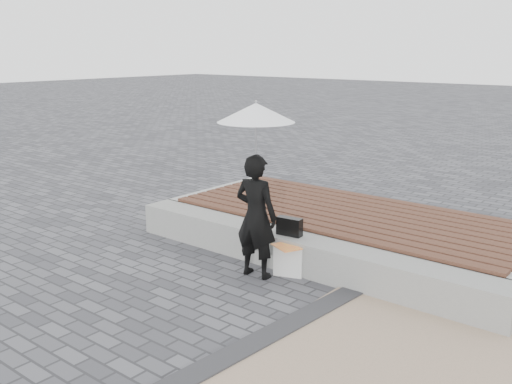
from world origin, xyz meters
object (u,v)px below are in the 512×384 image
(woman, at_px, (256,216))
(parasol, at_px, (256,113))
(seating_ledge, at_px, (298,252))
(handbag, at_px, (289,226))
(canvas_tote, at_px, (289,261))

(woman, relative_size, parasol, 1.31)
(seating_ledge, distance_m, parasol, 1.78)
(parasol, bearing_deg, woman, 0.00)
(seating_ledge, relative_size, handbag, 16.13)
(handbag, xyz_separation_m, canvas_tote, (0.16, -0.22, -0.33))
(canvas_tote, bearing_deg, parasol, -159.81)
(parasol, distance_m, canvas_tote, 1.75)
(woman, xyz_separation_m, parasol, (0.00, 0.00, 1.17))
(seating_ledge, relative_size, parasol, 4.58)
(handbag, bearing_deg, woman, -113.21)
(handbag, bearing_deg, seating_ledge, 10.70)
(woman, relative_size, canvas_tote, 3.99)
(woman, height_order, canvas_tote, woman)
(parasol, height_order, canvas_tote, parasol)
(parasol, relative_size, canvas_tote, 3.05)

